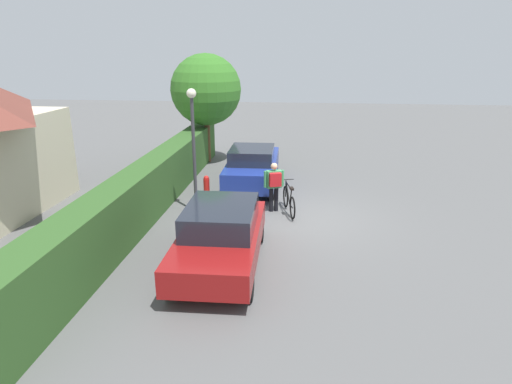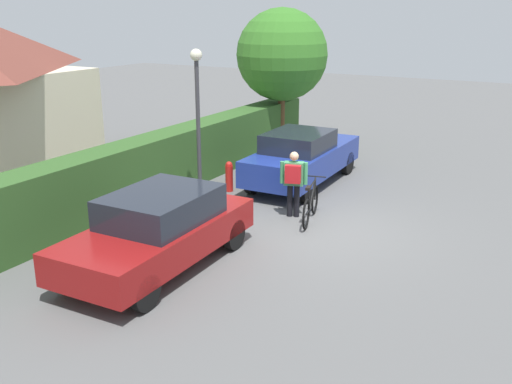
{
  "view_description": "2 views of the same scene",
  "coord_description": "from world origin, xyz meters",
  "px_view_note": "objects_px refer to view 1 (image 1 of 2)",
  "views": [
    {
      "loc": [
        -12.4,
        0.01,
        4.81
      ],
      "look_at": [
        -1.09,
        1.27,
        1.1
      ],
      "focal_mm": 30.76,
      "sensor_mm": 36.0,
      "label": 1
    },
    {
      "loc": [
        -11.12,
        -4.62,
        4.64
      ],
      "look_at": [
        -0.99,
        1.08,
        0.96
      ],
      "focal_mm": 40.8,
      "sensor_mm": 36.0,
      "label": 2
    }
  ],
  "objects_px": {
    "parked_car_near": "(221,235)",
    "bicycle": "(289,201)",
    "fire_hydrant": "(207,187)",
    "parked_car_far": "(253,166)",
    "person_rider": "(274,183)",
    "street_lamp": "(193,133)",
    "tree_kerbside": "(206,90)"
  },
  "relations": [
    {
      "from": "parked_car_far",
      "to": "street_lamp",
      "type": "xyz_separation_m",
      "value": [
        -2.84,
        1.42,
        1.7
      ]
    },
    {
      "from": "parked_car_far",
      "to": "bicycle",
      "type": "height_order",
      "value": "parked_car_far"
    },
    {
      "from": "parked_car_near",
      "to": "fire_hydrant",
      "type": "relative_size",
      "value": 5.18
    },
    {
      "from": "street_lamp",
      "to": "parked_car_far",
      "type": "bearing_deg",
      "value": -26.65
    },
    {
      "from": "bicycle",
      "to": "person_rider",
      "type": "distance_m",
      "value": 0.72
    },
    {
      "from": "parked_car_near",
      "to": "person_rider",
      "type": "relative_size",
      "value": 2.71
    },
    {
      "from": "street_lamp",
      "to": "fire_hydrant",
      "type": "relative_size",
      "value": 4.64
    },
    {
      "from": "parked_car_near",
      "to": "tree_kerbside",
      "type": "distance_m",
      "value": 10.31
    },
    {
      "from": "parked_car_near",
      "to": "parked_car_far",
      "type": "distance_m",
      "value": 6.22
    },
    {
      "from": "parked_car_near",
      "to": "bicycle",
      "type": "xyz_separation_m",
      "value": [
        3.64,
        -1.44,
        -0.37
      ]
    },
    {
      "from": "parked_car_far",
      "to": "bicycle",
      "type": "relative_size",
      "value": 2.61
    },
    {
      "from": "parked_car_far",
      "to": "tree_kerbside",
      "type": "relative_size",
      "value": 0.95
    },
    {
      "from": "parked_car_near",
      "to": "parked_car_far",
      "type": "bearing_deg",
      "value": -0.02
    },
    {
      "from": "parked_car_far",
      "to": "person_rider",
      "type": "bearing_deg",
      "value": -159.11
    },
    {
      "from": "parked_car_near",
      "to": "person_rider",
      "type": "height_order",
      "value": "person_rider"
    },
    {
      "from": "parked_car_far",
      "to": "fire_hydrant",
      "type": "distance_m",
      "value": 2.11
    },
    {
      "from": "street_lamp",
      "to": "tree_kerbside",
      "type": "height_order",
      "value": "tree_kerbside"
    },
    {
      "from": "parked_car_near",
      "to": "bicycle",
      "type": "bearing_deg",
      "value": -21.53
    },
    {
      "from": "parked_car_near",
      "to": "person_rider",
      "type": "xyz_separation_m",
      "value": [
        3.69,
        -0.97,
        0.18
      ]
    },
    {
      "from": "parked_car_near",
      "to": "person_rider",
      "type": "distance_m",
      "value": 3.82
    },
    {
      "from": "parked_car_far",
      "to": "person_rider",
      "type": "distance_m",
      "value": 2.71
    },
    {
      "from": "bicycle",
      "to": "person_rider",
      "type": "xyz_separation_m",
      "value": [
        0.05,
        0.47,
        0.55
      ]
    },
    {
      "from": "fire_hydrant",
      "to": "street_lamp",
      "type": "bearing_deg",
      "value": 177.75
    },
    {
      "from": "parked_car_far",
      "to": "fire_hydrant",
      "type": "xyz_separation_m",
      "value": [
        -1.57,
        1.37,
        -0.36
      ]
    },
    {
      "from": "parked_car_far",
      "to": "bicycle",
      "type": "distance_m",
      "value": 2.98
    },
    {
      "from": "bicycle",
      "to": "parked_car_near",
      "type": "bearing_deg",
      "value": 158.47
    },
    {
      "from": "tree_kerbside",
      "to": "parked_car_near",
      "type": "bearing_deg",
      "value": -166.02
    },
    {
      "from": "parked_car_near",
      "to": "person_rider",
      "type": "bearing_deg",
      "value": -14.71
    },
    {
      "from": "parked_car_far",
      "to": "tree_kerbside",
      "type": "distance_m",
      "value": 4.89
    },
    {
      "from": "fire_hydrant",
      "to": "person_rider",
      "type": "bearing_deg",
      "value": -112.43
    },
    {
      "from": "parked_car_near",
      "to": "bicycle",
      "type": "distance_m",
      "value": 3.93
    },
    {
      "from": "parked_car_far",
      "to": "person_rider",
      "type": "relative_size",
      "value": 2.88
    }
  ]
}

